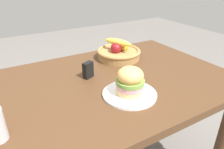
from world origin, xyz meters
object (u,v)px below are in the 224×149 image
object	(u,v)px
plate	(130,94)
napkin_holder	(88,70)
sandwich	(130,81)
fruit_basket	(119,52)

from	to	relation	value
plate	napkin_holder	xyz separation A→B (m)	(-0.09, 0.27, 0.04)
plate	sandwich	world-z (taller)	sandwich
plate	fruit_basket	size ratio (longest dim) A/B	0.88
sandwich	fruit_basket	bearing A→B (deg)	64.24
fruit_basket	napkin_holder	bearing A→B (deg)	-152.08
plate	napkin_holder	size ratio (longest dim) A/B	2.84
fruit_basket	napkin_holder	xyz separation A→B (m)	(-0.29, -0.16, 0.00)
sandwich	fruit_basket	world-z (taller)	sandwich
sandwich	napkin_holder	world-z (taller)	sandwich
sandwich	fruit_basket	distance (m)	0.47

